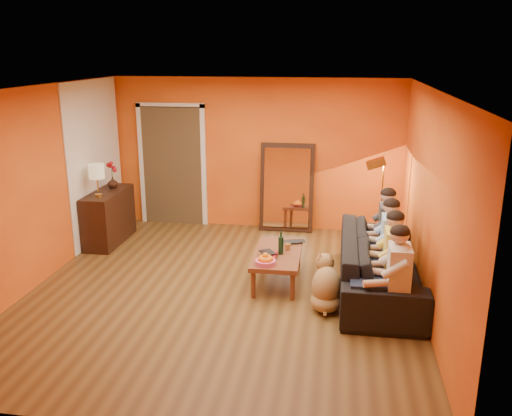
% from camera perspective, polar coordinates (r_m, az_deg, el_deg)
% --- Properties ---
extents(room_shell, '(5.00, 5.50, 2.60)m').
position_cam_1_polar(room_shell, '(7.11, -2.95, 2.15)').
color(room_shell, brown).
rests_on(room_shell, ground).
extents(white_accent, '(0.02, 1.90, 2.58)m').
position_cam_1_polar(white_accent, '(9.18, -16.54, 4.75)').
color(white_accent, white).
rests_on(white_accent, wall_left).
extents(doorway_recess, '(1.06, 0.30, 2.10)m').
position_cam_1_polar(doorway_recess, '(9.86, -8.56, 4.53)').
color(doorway_recess, '#3F2D19').
rests_on(doorway_recess, floor).
extents(door_jamb_left, '(0.08, 0.06, 2.20)m').
position_cam_1_polar(door_jamb_left, '(9.93, -11.92, 4.45)').
color(door_jamb_left, white).
rests_on(door_jamb_left, wall_back).
extents(door_jamb_right, '(0.08, 0.06, 2.20)m').
position_cam_1_polar(door_jamb_right, '(9.59, -5.52, 4.30)').
color(door_jamb_right, white).
rests_on(door_jamb_right, wall_back).
extents(door_header, '(1.22, 0.06, 0.08)m').
position_cam_1_polar(door_header, '(9.59, -9.05, 10.65)').
color(door_header, white).
rests_on(door_header, wall_back).
extents(mirror_frame, '(0.92, 0.27, 1.51)m').
position_cam_1_polar(mirror_frame, '(9.33, 3.26, 2.18)').
color(mirror_frame, black).
rests_on(mirror_frame, floor).
extents(mirror_glass, '(0.78, 0.21, 1.35)m').
position_cam_1_polar(mirror_glass, '(9.29, 3.23, 2.12)').
color(mirror_glass, white).
rests_on(mirror_glass, mirror_frame).
extents(sideboard, '(0.44, 1.18, 0.85)m').
position_cam_1_polar(sideboard, '(9.11, -15.23, -0.91)').
color(sideboard, black).
rests_on(sideboard, floor).
extents(table_lamp, '(0.24, 0.24, 0.51)m').
position_cam_1_polar(table_lamp, '(8.68, -16.36, 2.80)').
color(table_lamp, beige).
rests_on(table_lamp, sideboard).
extents(sofa, '(2.53, 0.99, 0.74)m').
position_cam_1_polar(sofa, '(7.25, 12.86, -5.71)').
color(sofa, black).
rests_on(sofa, floor).
extents(coffee_table, '(0.64, 1.23, 0.42)m').
position_cam_1_polar(coffee_table, '(7.38, 2.26, -6.20)').
color(coffee_table, brown).
rests_on(coffee_table, floor).
extents(floor_lamp, '(0.32, 0.26, 1.44)m').
position_cam_1_polar(floor_lamp, '(8.62, 13.06, 0.29)').
color(floor_lamp, gold).
rests_on(floor_lamp, floor).
extents(dog, '(0.46, 0.63, 0.69)m').
position_cam_1_polar(dog, '(6.64, 7.44, -7.76)').
color(dog, '#B0824F').
rests_on(dog, floor).
extents(person_far_left, '(0.70, 0.44, 1.22)m').
position_cam_1_polar(person_far_left, '(6.25, 14.74, -7.12)').
color(person_far_left, beige).
rests_on(person_far_left, sofa).
extents(person_mid_left, '(0.70, 0.44, 1.22)m').
position_cam_1_polar(person_mid_left, '(6.75, 14.32, -5.28)').
color(person_mid_left, '#DFC74A').
rests_on(person_mid_left, sofa).
extents(person_mid_right, '(0.70, 0.44, 1.22)m').
position_cam_1_polar(person_mid_right, '(7.27, 13.96, -3.70)').
color(person_mid_right, '#9BBDEF').
rests_on(person_mid_right, sofa).
extents(person_far_right, '(0.70, 0.44, 1.22)m').
position_cam_1_polar(person_far_right, '(7.79, 13.65, -2.32)').
color(person_far_right, '#36363B').
rests_on(person_far_right, sofa).
extents(fruit_bowl, '(0.26, 0.26, 0.16)m').
position_cam_1_polar(fruit_bowl, '(6.87, 1.00, -5.35)').
color(fruit_bowl, '#E5517F').
rests_on(fruit_bowl, coffee_table).
extents(wine_bottle, '(0.07, 0.07, 0.31)m').
position_cam_1_polar(wine_bottle, '(7.20, 2.64, -3.69)').
color(wine_bottle, black).
rests_on(wine_bottle, coffee_table).
extents(tumbler, '(0.10, 0.10, 0.09)m').
position_cam_1_polar(tumbler, '(7.39, 3.31, -4.08)').
color(tumbler, '#B27F3F').
rests_on(tumbler, coffee_table).
extents(laptop, '(0.41, 0.32, 0.03)m').
position_cam_1_polar(laptop, '(7.61, 3.94, -3.71)').
color(laptop, black).
rests_on(laptop, coffee_table).
extents(book_lower, '(0.22, 0.27, 0.02)m').
position_cam_1_polar(book_lower, '(7.14, 0.64, -5.09)').
color(book_lower, black).
rests_on(book_lower, coffee_table).
extents(book_mid, '(0.19, 0.26, 0.02)m').
position_cam_1_polar(book_mid, '(7.14, 0.74, -4.91)').
color(book_mid, maroon).
rests_on(book_mid, book_lower).
extents(book_upper, '(0.26, 0.27, 0.02)m').
position_cam_1_polar(book_upper, '(7.12, 0.63, -4.81)').
color(book_upper, black).
rests_on(book_upper, book_mid).
extents(vase, '(0.17, 0.17, 0.18)m').
position_cam_1_polar(vase, '(9.20, -14.85, 2.60)').
color(vase, black).
rests_on(vase, sideboard).
extents(flowers, '(0.17, 0.17, 0.45)m').
position_cam_1_polar(flowers, '(9.15, -14.96, 4.16)').
color(flowers, maroon).
rests_on(flowers, vase).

